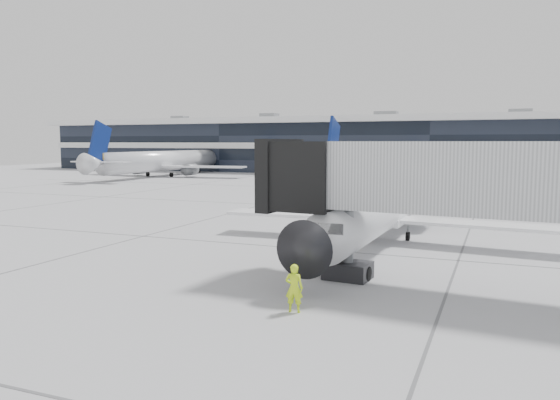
% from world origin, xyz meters
% --- Properties ---
extents(ground, '(220.00, 220.00, 0.00)m').
position_xyz_m(ground, '(0.00, 0.00, 0.00)').
color(ground, gray).
rests_on(ground, ground).
extents(terminal, '(170.00, 22.00, 10.00)m').
position_xyz_m(terminal, '(0.00, 82.00, 5.00)').
color(terminal, black).
rests_on(terminal, ground).
extents(bg_jet_left, '(32.00, 40.00, 9.60)m').
position_xyz_m(bg_jet_left, '(-45.00, 55.00, 0.00)').
color(bg_jet_left, silver).
rests_on(bg_jet_left, ground).
extents(bg_jet_center, '(32.00, 40.00, 9.60)m').
position_xyz_m(bg_jet_center, '(-8.00, 55.00, 0.00)').
color(bg_jet_center, silver).
rests_on(bg_jet_center, ground).
extents(regional_jet, '(21.33, 26.56, 6.14)m').
position_xyz_m(regional_jet, '(5.24, 3.98, 2.10)').
color(regional_jet, white).
rests_on(regional_jet, ground).
extents(jet_bridge, '(20.27, 5.66, 6.50)m').
position_xyz_m(jet_bridge, '(12.87, -6.59, 4.74)').
color(jet_bridge, '#ACAEB1').
rests_on(jet_bridge, ground).
extents(ramp_worker, '(0.71, 0.52, 1.81)m').
position_xyz_m(ramp_worker, '(5.00, -11.45, 0.91)').
color(ramp_worker, '#D3FF1A').
rests_on(ramp_worker, ground).
extents(traffic_cone, '(0.47, 0.47, 0.57)m').
position_xyz_m(traffic_cone, '(-4.67, 13.10, 0.27)').
color(traffic_cone, '#FF620D').
rests_on(traffic_cone, ground).
extents(far_tug, '(2.27, 2.79, 1.54)m').
position_xyz_m(far_tug, '(-12.51, 30.10, 0.69)').
color(far_tug, black).
rests_on(far_tug, ground).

